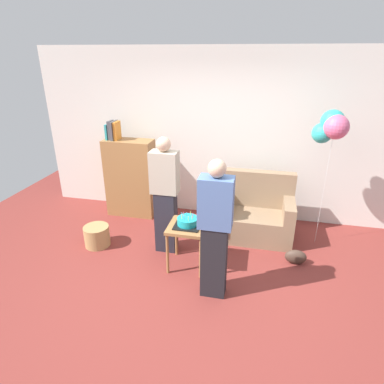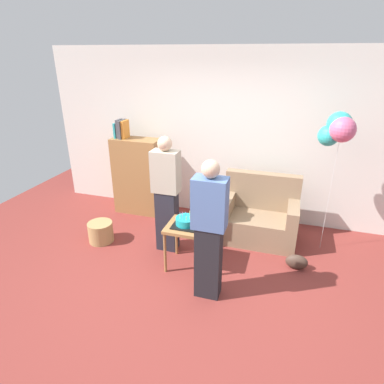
{
  "view_description": "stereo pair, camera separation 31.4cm",
  "coord_description": "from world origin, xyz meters",
  "views": [
    {
      "loc": [
        0.73,
        -3.1,
        2.59
      ],
      "look_at": [
        -0.11,
        0.62,
        0.95
      ],
      "focal_mm": 30.45,
      "sensor_mm": 36.0,
      "label": 1
    },
    {
      "loc": [
        1.03,
        -3.02,
        2.59
      ],
      "look_at": [
        -0.11,
        0.62,
        0.95
      ],
      "focal_mm": 30.45,
      "sensor_mm": 36.0,
      "label": 2
    }
  ],
  "objects": [
    {
      "name": "wall_back",
      "position": [
        0.0,
        2.05,
        1.35
      ],
      "size": [
        6.0,
        0.1,
        2.7
      ],
      "primitive_type": "cube",
      "color": "silver",
      "rests_on": "ground_plane"
    },
    {
      "name": "ground_plane",
      "position": [
        0.0,
        0.0,
        0.0
      ],
      "size": [
        8.0,
        8.0,
        0.0
      ],
      "primitive_type": "plane",
      "color": "maroon"
    },
    {
      "name": "couch",
      "position": [
        0.7,
        1.37,
        0.34
      ],
      "size": [
        1.1,
        0.7,
        0.96
      ],
      "color": "#8C7054",
      "rests_on": "ground_plane"
    },
    {
      "name": "bookshelf",
      "position": [
        -1.4,
        1.66,
        0.67
      ],
      "size": [
        0.8,
        0.36,
        1.6
      ],
      "color": "olive",
      "rests_on": "ground_plane"
    },
    {
      "name": "person_blowing_candles",
      "position": [
        -0.49,
        0.7,
        0.83
      ],
      "size": [
        0.36,
        0.22,
        1.63
      ],
      "rotation": [
        0.0,
        0.0,
        0.35
      ],
      "color": "#23232D",
      "rests_on": "ground_plane"
    },
    {
      "name": "birthday_cake",
      "position": [
        -0.11,
        0.37,
        0.65
      ],
      "size": [
        0.32,
        0.32,
        0.17
      ],
      "color": "black",
      "rests_on": "side_table"
    },
    {
      "name": "handbag",
      "position": [
        1.28,
        0.73,
        0.1
      ],
      "size": [
        0.28,
        0.14,
        0.2
      ],
      "primitive_type": "ellipsoid",
      "color": "#473328",
      "rests_on": "ground_plane"
    },
    {
      "name": "person_holding_cake",
      "position": [
        0.3,
        -0.07,
        0.83
      ],
      "size": [
        0.36,
        0.22,
        1.63
      ],
      "rotation": [
        0.0,
        0.0,
        3.25
      ],
      "color": "black",
      "rests_on": "ground_plane"
    },
    {
      "name": "wicker_basket",
      "position": [
        -1.5,
        0.57,
        0.15
      ],
      "size": [
        0.36,
        0.36,
        0.3
      ],
      "primitive_type": "cylinder",
      "color": "#A88451",
      "rests_on": "ground_plane"
    },
    {
      "name": "side_table",
      "position": [
        -0.11,
        0.37,
        0.51
      ],
      "size": [
        0.48,
        0.48,
        0.6
      ],
      "color": "olive",
      "rests_on": "ground_plane"
    },
    {
      "name": "balloon_bunch",
      "position": [
        1.57,
        1.36,
        1.72
      ],
      "size": [
        0.43,
        0.41,
        1.93
      ],
      "color": "silver",
      "rests_on": "ground_plane"
    }
  ]
}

